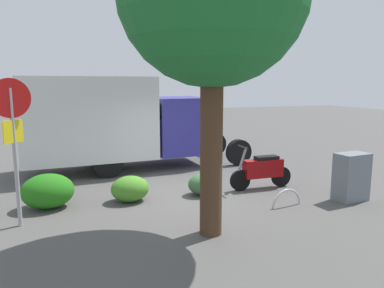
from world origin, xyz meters
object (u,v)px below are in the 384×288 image
(box_truck_near, at_px, (117,120))
(utility_cabinet, at_px, (351,177))
(motorcycle, at_px, (262,170))
(bike_rack_hoop, at_px, (286,206))
(stop_sign, at_px, (13,130))

(box_truck_near, xyz_separation_m, utility_cabinet, (-4.79, 5.25, -1.07))
(motorcycle, bearing_deg, utility_cabinet, 134.12)
(utility_cabinet, distance_m, bike_rack_hoop, 1.84)
(motorcycle, xyz_separation_m, bike_rack_hoop, (0.25, 1.50, -0.52))
(stop_sign, height_order, utility_cabinet, stop_sign)
(box_truck_near, xyz_separation_m, motorcycle, (-3.29, 3.62, -1.13))
(motorcycle, height_order, stop_sign, stop_sign)
(motorcycle, height_order, bike_rack_hoop, motorcycle)
(utility_cabinet, bearing_deg, stop_sign, -7.52)
(box_truck_near, height_order, stop_sign, box_truck_near)
(bike_rack_hoop, bearing_deg, box_truck_near, -59.23)
(box_truck_near, distance_m, utility_cabinet, 7.18)
(box_truck_near, relative_size, utility_cabinet, 6.40)
(stop_sign, height_order, bike_rack_hoop, stop_sign)
(box_truck_near, relative_size, motorcycle, 4.12)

